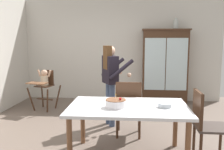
{
  "coord_description": "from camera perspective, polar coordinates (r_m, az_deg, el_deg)",
  "views": [
    {
      "loc": [
        0.43,
        -4.08,
        1.64
      ],
      "look_at": [
        -0.04,
        0.7,
        0.95
      ],
      "focal_mm": 39.63,
      "sensor_mm": 36.0,
      "label": 1
    }
  ],
  "objects": [
    {
      "name": "ground_plane",
      "position": [
        4.42,
        -0.37,
        -13.61
      ],
      "size": [
        6.24,
        6.24,
        0.0
      ],
      "primitive_type": "plane",
      "color": "#66564C"
    },
    {
      "name": "wall_back",
      "position": [
        6.73,
        1.96,
        5.7
      ],
      "size": [
        5.32,
        0.06,
        2.7
      ],
      "primitive_type": "cube",
      "color": "beige",
      "rests_on": "ground_plane"
    },
    {
      "name": "china_cabinet",
      "position": [
        6.53,
        12.06,
        2.01
      ],
      "size": [
        1.19,
        0.48,
        1.91
      ],
      "color": "#422819",
      "rests_on": "ground_plane"
    },
    {
      "name": "ceramic_vase",
      "position": [
        6.54,
        14.48,
        11.3
      ],
      "size": [
        0.13,
        0.13,
        0.27
      ],
      "color": "#B2B7B2",
      "rests_on": "china_cabinet"
    },
    {
      "name": "high_chair_with_toddler",
      "position": [
        5.97,
        -15.36,
        -1.63
      ],
      "size": [
        0.69,
        0.78,
        0.95
      ],
      "rotation": [
        0.0,
        0.0,
        -0.24
      ],
      "color": "#422819",
      "rests_on": "ground_plane"
    },
    {
      "name": "adult_person",
      "position": [
        4.67,
        -0.32,
        -0.1
      ],
      "size": [
        0.66,
        0.65,
        1.53
      ],
      "rotation": [
        0.0,
        0.0,
        2.07
      ],
      "color": "#3D4C6B",
      "rests_on": "ground_plane"
    },
    {
      "name": "dining_table",
      "position": [
        3.44,
        3.77,
        -8.46
      ],
      "size": [
        1.65,
        1.06,
        0.74
      ],
      "color": "silver",
      "rests_on": "ground_plane"
    },
    {
      "name": "birthday_cake",
      "position": [
        3.33,
        0.87,
        -6.53
      ],
      "size": [
        0.28,
        0.28,
        0.19
      ],
      "color": "white",
      "rests_on": "dining_table"
    },
    {
      "name": "serving_bowl",
      "position": [
        3.41,
        12.06,
        -6.83
      ],
      "size": [
        0.18,
        0.18,
        0.05
      ],
      "primitive_type": "cylinder",
      "color": "#B2BCC6",
      "rests_on": "dining_table"
    },
    {
      "name": "dining_chair_far_side",
      "position": [
        4.17,
        3.86,
        -6.92
      ],
      "size": [
        0.44,
        0.44,
        0.96
      ],
      "rotation": [
        0.0,
        0.0,
        3.15
      ],
      "color": "#422819",
      "rests_on": "ground_plane"
    },
    {
      "name": "dining_chair_right_end",
      "position": [
        3.61,
        20.59,
        -9.84
      ],
      "size": [
        0.44,
        0.44,
        0.96
      ],
      "rotation": [
        0.0,
        0.0,
        1.58
      ],
      "color": "#422819",
      "rests_on": "ground_plane"
    }
  ]
}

